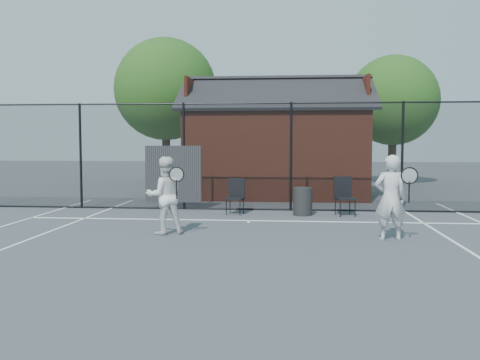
# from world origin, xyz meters

# --- Properties ---
(ground) EXTENTS (80.00, 80.00, 0.00)m
(ground) POSITION_xyz_m (0.00, 0.00, 0.00)
(ground) COLOR #454A4E
(ground) RESTS_ON ground
(court_lines) EXTENTS (11.02, 18.00, 0.01)m
(court_lines) POSITION_xyz_m (0.00, -1.32, 0.01)
(court_lines) COLOR white
(court_lines) RESTS_ON ground
(fence) EXTENTS (22.04, 3.00, 3.00)m
(fence) POSITION_xyz_m (-0.30, 5.00, 1.45)
(fence) COLOR black
(fence) RESTS_ON ground
(clubhouse) EXTENTS (6.50, 4.36, 4.19)m
(clubhouse) POSITION_xyz_m (0.50, 9.00, 1.61)
(clubhouse) COLOR maroon
(clubhouse) RESTS_ON ground
(tree_left) EXTENTS (4.48, 4.48, 6.44)m
(tree_left) POSITION_xyz_m (-4.50, 13.50, 4.19)
(tree_left) COLOR #301C13
(tree_left) RESTS_ON ground
(tree_right) EXTENTS (3.97, 3.97, 5.70)m
(tree_right) POSITION_xyz_m (5.50, 14.50, 3.71)
(tree_right) COLOR #301C13
(tree_right) RESTS_ON ground
(player_front) EXTENTS (0.76, 0.57, 1.67)m
(player_front) POSITION_xyz_m (2.92, 0.72, 0.84)
(player_front) COLOR silver
(player_front) RESTS_ON ground
(player_back) EXTENTS (0.97, 0.88, 1.61)m
(player_back) POSITION_xyz_m (-1.61, 1.01, 0.81)
(player_back) COLOR white
(player_back) RESTS_ON ground
(chair_left) EXTENTS (0.51, 0.52, 0.92)m
(chair_left) POSITION_xyz_m (-0.46, 4.10, 0.46)
(chair_left) COLOR black
(chair_left) RESTS_ON ground
(chair_right) EXTENTS (0.58, 0.59, 0.99)m
(chair_right) POSITION_xyz_m (2.40, 4.10, 0.49)
(chair_right) COLOR black
(chair_right) RESTS_ON ground
(waste_bin) EXTENTS (0.53, 0.53, 0.73)m
(waste_bin) POSITION_xyz_m (1.31, 4.10, 0.36)
(waste_bin) COLOR black
(waste_bin) RESTS_ON ground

